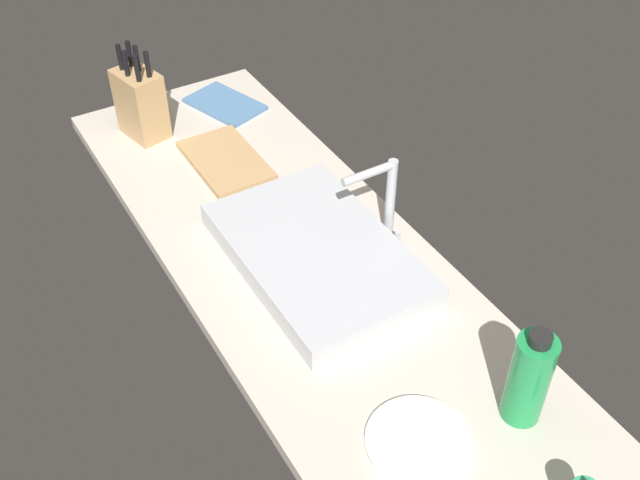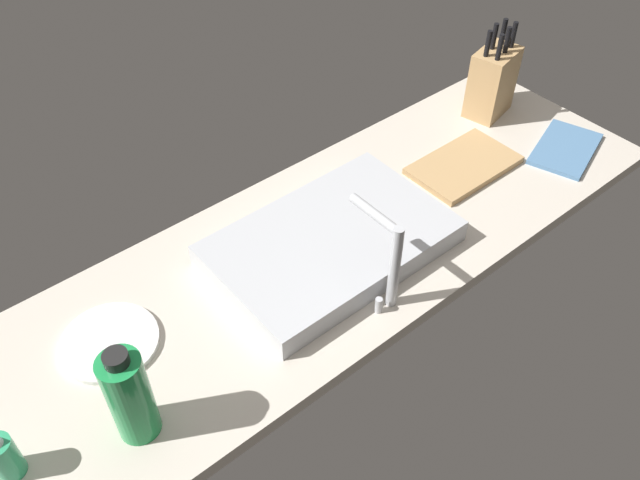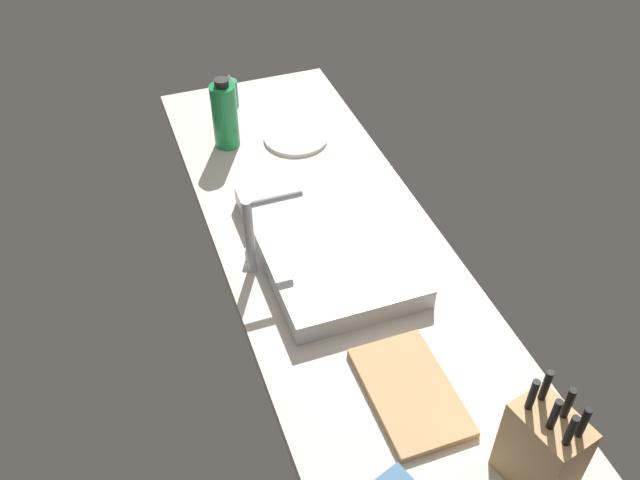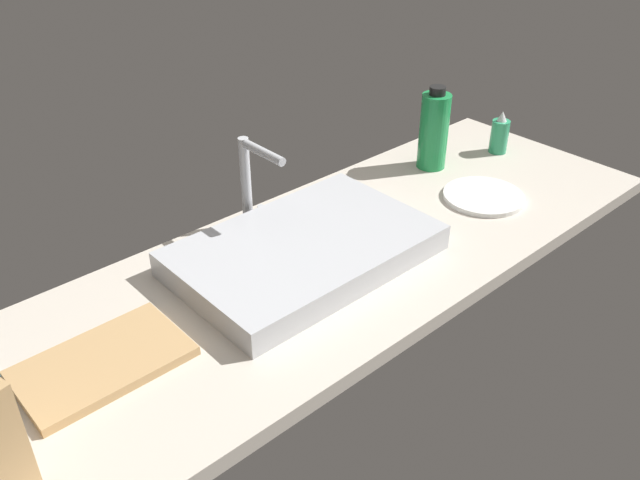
{
  "view_description": "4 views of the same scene",
  "coord_description": "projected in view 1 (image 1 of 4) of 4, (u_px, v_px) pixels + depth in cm",
  "views": [
    {
      "loc": [
        113.0,
        -64.26,
        126.94
      ],
      "look_at": [
        -0.1,
        2.94,
        10.47
      ],
      "focal_mm": 42.44,
      "sensor_mm": 36.0,
      "label": 1
    },
    {
      "loc": [
        71.64,
        84.69,
        115.25
      ],
      "look_at": [
        3.13,
        2.02,
        9.21
      ],
      "focal_mm": 37.24,
      "sensor_mm": 36.0,
      "label": 2
    },
    {
      "loc": [
        -124.22,
        48.93,
        128.27
      ],
      "look_at": [
        -1.2,
        4.57,
        9.32
      ],
      "focal_mm": 38.97,
      "sensor_mm": 36.0,
      "label": 3
    },
    {
      "loc": [
        -78.27,
        -89.55,
        85.06
      ],
      "look_at": [
        -0.48,
        -3.3,
        11.76
      ],
      "focal_mm": 37.5,
      "sensor_mm": 36.0,
      "label": 4
    }
  ],
  "objects": [
    {
      "name": "sink_basin",
      "position": [
        318.0,
        255.0,
        1.78
      ],
      "size": [
        54.95,
        35.03,
        5.78
      ],
      "primitive_type": "cube",
      "color": "#B7BABF",
      "rests_on": "countertop_slab"
    },
    {
      "name": "knife_block",
      "position": [
        140.0,
        103.0,
        2.15
      ],
      "size": [
        15.5,
        12.21,
        27.2
      ],
      "rotation": [
        0.0,
        0.0,
        0.22
      ],
      "color": "tan",
      "rests_on": "countertop_slab"
    },
    {
      "name": "dinner_plate",
      "position": [
        418.0,
        441.0,
        1.42
      ],
      "size": [
        20.43,
        20.43,
        1.2
      ],
      "primitive_type": "cylinder",
      "color": "white",
      "rests_on": "countertop_slab"
    },
    {
      "name": "faucet",
      "position": [
        385.0,
        195.0,
        1.78
      ],
      "size": [
        5.5,
        14.82,
        22.43
      ],
      "color": "#B7BABF",
      "rests_on": "countertop_slab"
    },
    {
      "name": "water_bottle",
      "position": [
        529.0,
        378.0,
        1.41
      ],
      "size": [
        7.88,
        7.88,
        22.82
      ],
      "color": "#1E8E47",
      "rests_on": "countertop_slab"
    },
    {
      "name": "cutting_board",
      "position": [
        226.0,
        161.0,
        2.1
      ],
      "size": [
        29.05,
        17.69,
        1.8
      ],
      "primitive_type": "cube",
      "rotation": [
        0.0,
        0.0,
        -0.0
      ],
      "color": "tan",
      "rests_on": "countertop_slab"
    },
    {
      "name": "countertop_slab",
      "position": [
        310.0,
        272.0,
        1.8
      ],
      "size": [
        186.37,
        58.62,
        3.5
      ],
      "primitive_type": "cube",
      "color": "beige",
      "rests_on": "ground"
    },
    {
      "name": "dish_towel",
      "position": [
        225.0,
        104.0,
        2.33
      ],
      "size": [
        26.59,
        21.08,
        1.2
      ],
      "primitive_type": "cube",
      "rotation": [
        0.0,
        0.0,
        0.32
      ],
      "color": "teal",
      "rests_on": "countertop_slab"
    }
  ]
}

